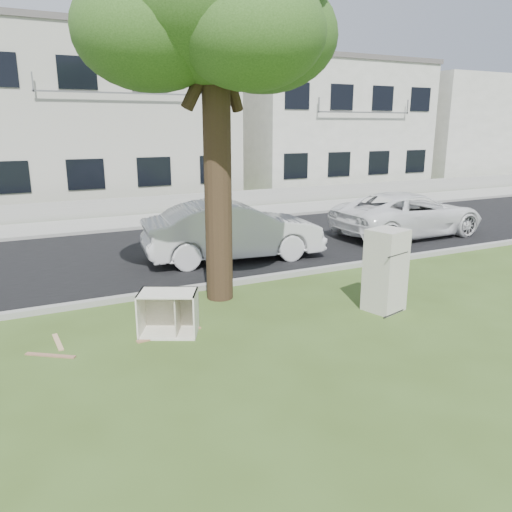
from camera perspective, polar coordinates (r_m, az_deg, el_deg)
name	(u,v)px	position (r m, az deg, el deg)	size (l,w,h in m)	color
ground	(278,324)	(9.09, 2.53, -7.78)	(120.00, 120.00, 0.00)	#384F1C
road	(178,251)	(14.39, -8.93, 0.56)	(120.00, 7.00, 0.01)	black
kerb_near	(226,286)	(11.17, -3.48, -3.45)	(120.00, 0.18, 0.12)	gray
kerb_far	(147,229)	(17.74, -12.35, 3.06)	(120.00, 0.18, 0.12)	gray
sidewalk	(137,222)	(19.12, -13.41, 3.84)	(120.00, 2.80, 0.01)	gray
low_wall	(128,206)	(20.61, -14.47, 5.51)	(120.00, 0.15, 0.70)	gray
street_tree	(214,10)	(10.07, -4.77, 26.22)	(3.80, 3.80, 7.02)	black
townhouse_center	(100,120)	(25.20, -17.36, 14.62)	(11.22, 8.16, 7.44)	#B4B2A4
townhouse_right	(318,126)	(29.59, 7.04, 14.49)	(10.20, 8.16, 6.84)	silver
filler_right	(483,130)	(39.32, 24.49, 13.02)	(16.00, 9.00, 6.40)	#B4B2A4
fridge	(385,270)	(9.84, 14.58, -1.59)	(0.66, 0.61, 1.59)	#BAB4A8
cabinet	(168,313)	(8.68, -9.98, -6.43)	(0.97, 0.60, 0.76)	white
plank_a	(170,334)	(8.76, -9.85, -8.82)	(1.16, 0.09, 0.02)	#9E6E4C
plank_b	(50,355)	(8.53, -22.45, -10.45)	(0.82, 0.08, 0.02)	#94664D
plank_c	(58,342)	(8.98, -21.71, -9.11)	(0.72, 0.08, 0.02)	tan
car_center	(234,231)	(13.22, -2.57, 2.91)	(1.64, 4.71, 1.55)	silver
car_right	(409,214)	(16.84, 17.05, 4.60)	(2.35, 5.09, 1.42)	white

